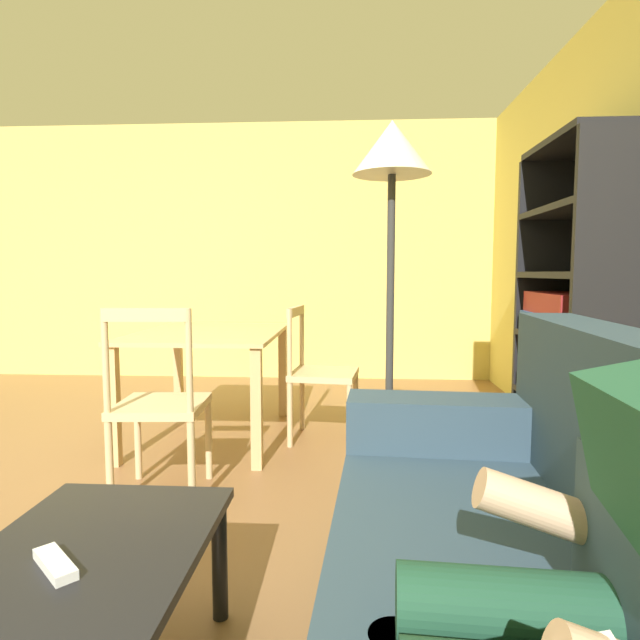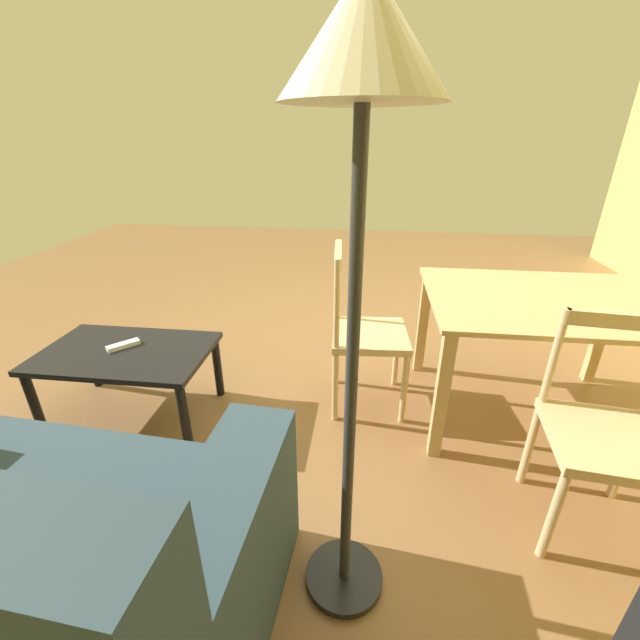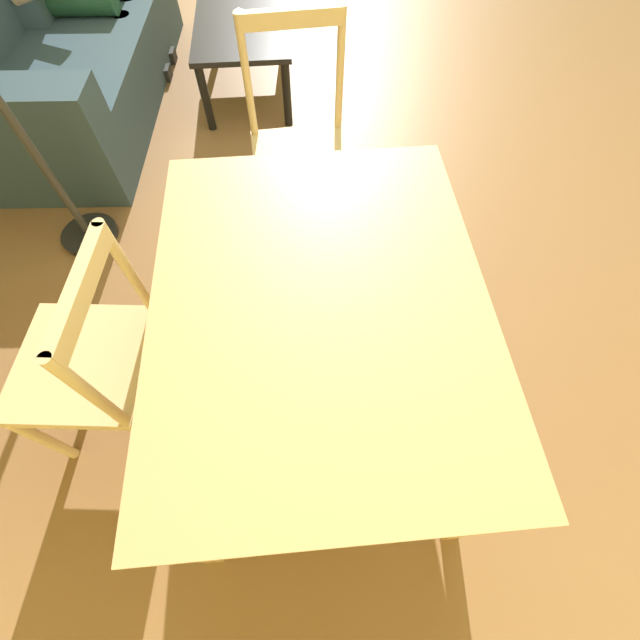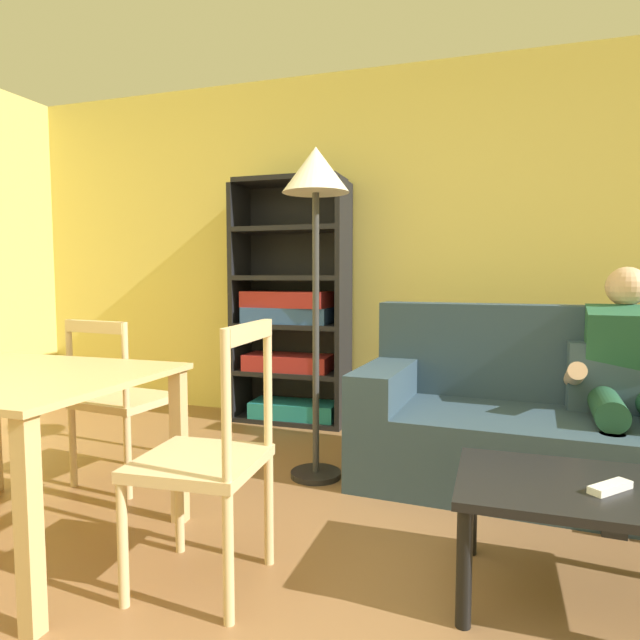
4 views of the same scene
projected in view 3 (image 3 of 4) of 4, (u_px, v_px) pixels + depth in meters
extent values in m
plane|color=brown|center=(403.00, 184.00, 2.41)|extent=(8.55, 8.55, 0.00)
cube|color=#2D4251|center=(81.00, 70.00, 2.65)|extent=(2.04, 1.02, 0.40)
cylinder|color=#1C4530|center=(79.00, 2.00, 2.54)|extent=(0.18, 0.45, 0.15)
cylinder|color=#DBAD89|center=(132.00, 49.00, 2.78)|extent=(0.11, 0.11, 0.40)
cube|color=black|center=(153.00, 73.00, 2.92)|extent=(0.11, 0.25, 0.08)
cylinder|color=#DBAD89|center=(139.00, 32.00, 2.89)|extent=(0.11, 0.11, 0.40)
cube|color=black|center=(158.00, 56.00, 3.03)|extent=(0.11, 0.25, 0.08)
cube|color=black|center=(241.00, 23.00, 2.55)|extent=(0.91, 0.56, 0.03)
cylinder|color=black|center=(287.00, 95.00, 2.53)|extent=(0.05, 0.05, 0.39)
cylinder|color=black|center=(281.00, 25.00, 2.95)|extent=(0.05, 0.05, 0.39)
cylinder|color=black|center=(206.00, 99.00, 2.51)|extent=(0.05, 0.05, 0.39)
cylinder|color=black|center=(212.00, 28.00, 2.93)|extent=(0.05, 0.05, 0.39)
cube|color=white|center=(246.00, 15.00, 2.54)|extent=(0.15, 0.16, 0.02)
cube|color=tan|center=(320.00, 300.00, 1.16)|extent=(1.21, 0.92, 0.02)
cube|color=tan|center=(480.00, 520.00, 1.21)|extent=(0.06, 0.06, 0.70)
cube|color=tan|center=(407.00, 230.00, 1.77)|extent=(0.06, 0.06, 0.70)
cube|color=tan|center=(189.00, 548.00, 1.18)|extent=(0.06, 0.06, 0.70)
cube|color=tan|center=(209.00, 243.00, 1.74)|extent=(0.06, 0.06, 0.70)
cube|color=#D1B27F|center=(84.00, 363.00, 1.36)|extent=(0.46, 0.46, 0.04)
cylinder|color=#D1B27F|center=(78.00, 341.00, 1.65)|extent=(0.04, 0.04, 0.44)
cylinder|color=#D1B27F|center=(43.00, 439.00, 1.46)|extent=(0.04, 0.04, 0.44)
cylinder|color=#D1B27F|center=(175.00, 343.00, 1.64)|extent=(0.04, 0.04, 0.44)
cylinder|color=#D1B27F|center=(153.00, 442.00, 1.45)|extent=(0.04, 0.04, 0.44)
cylinder|color=#D1B27F|center=(131.00, 275.00, 1.26)|extent=(0.03, 0.03, 0.45)
cylinder|color=#D1B27F|center=(93.00, 396.00, 1.07)|extent=(0.03, 0.03, 0.45)
cube|color=#D1B27F|center=(80.00, 290.00, 1.00)|extent=(0.38, 0.08, 0.06)
cube|color=#D1B27F|center=(302.00, 160.00, 1.84)|extent=(0.45, 0.45, 0.04)
cylinder|color=#D1B27F|center=(268.00, 233.00, 1.93)|extent=(0.04, 0.04, 0.45)
cylinder|color=#D1B27F|center=(350.00, 224.00, 1.96)|extent=(0.04, 0.04, 0.45)
cylinder|color=#D1B27F|center=(261.00, 176.00, 2.12)|extent=(0.04, 0.04, 0.45)
cylinder|color=#D1B27F|center=(336.00, 169.00, 2.15)|extent=(0.04, 0.04, 0.45)
cylinder|color=#D1B27F|center=(247.00, 82.00, 1.71)|extent=(0.03, 0.03, 0.50)
cylinder|color=#D1B27F|center=(340.00, 74.00, 1.74)|extent=(0.03, 0.03, 0.50)
cube|color=#D1B27F|center=(291.00, 18.00, 1.54)|extent=(0.06, 0.38, 0.06)
cylinder|color=black|center=(90.00, 234.00, 2.20)|extent=(0.28, 0.28, 0.03)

